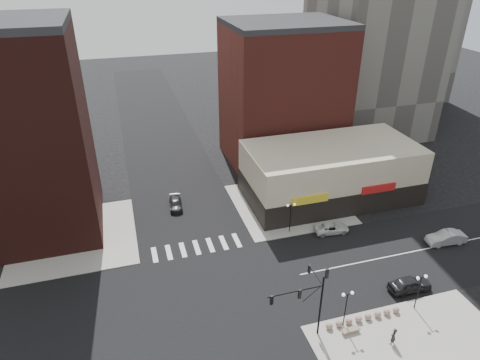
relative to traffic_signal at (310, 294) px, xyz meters
name	(u,v)px	position (x,y,z in m)	size (l,w,h in m)	color
ground	(213,293)	(-7.24, 7.83, -4.96)	(240.00, 240.00, 0.00)	black
road_ew	(213,293)	(-7.24, 7.83, -4.95)	(200.00, 14.00, 0.02)	black
road_ns	(213,293)	(-7.24, 7.83, -4.95)	(14.00, 200.00, 0.02)	black
sidewalk_nw	(75,238)	(-21.74, 22.33, -4.90)	(15.00, 15.00, 0.12)	gray
sidewalk_ne	(288,204)	(7.26, 22.33, -4.90)	(15.00, 15.00, 0.12)	gray
building_nw	(16,138)	(-26.24, 26.33, 7.54)	(16.00, 15.00, 25.00)	#371511
building_ne_midrise	(283,96)	(11.76, 37.33, 6.04)	(18.00, 15.00, 22.00)	maroon
building_ne_row	(330,176)	(13.76, 22.83, -1.66)	(24.20, 12.20, 8.00)	#BFB598
traffic_signal	(310,294)	(0.00, 0.00, 0.00)	(5.59, 3.09, 7.77)	black
street_lamp_se_a	(347,300)	(3.76, -0.17, -1.67)	(1.22, 0.32, 4.16)	black
street_lamp_se_b	(420,284)	(11.76, -0.17, -1.67)	(1.22, 0.32, 4.16)	black
street_lamp_ne	(291,210)	(4.76, 15.83, -1.67)	(1.22, 0.32, 4.16)	black
bollard_row	(363,318)	(5.94, -0.17, -4.52)	(8.00, 0.65, 0.65)	#89695E
white_suv	(331,228)	(9.93, 14.33, -4.34)	(2.06, 4.47, 1.24)	silver
dark_sedan_east	(410,284)	(12.93, 2.31, -4.16)	(1.88, 4.68, 1.60)	black
silver_sedan	(446,238)	(22.36, 8.19, -4.16)	(1.70, 4.89, 1.61)	#A6A6AB
dark_sedan_north	(176,204)	(-8.31, 25.93, -4.34)	(1.73, 4.26, 1.24)	black
pedestrian	(393,336)	(6.99, -3.41, -3.92)	(0.67, 0.44, 1.84)	#252227
stone_bench	(351,331)	(3.99, -1.17, -4.62)	(1.80, 0.60, 0.42)	#836E5B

